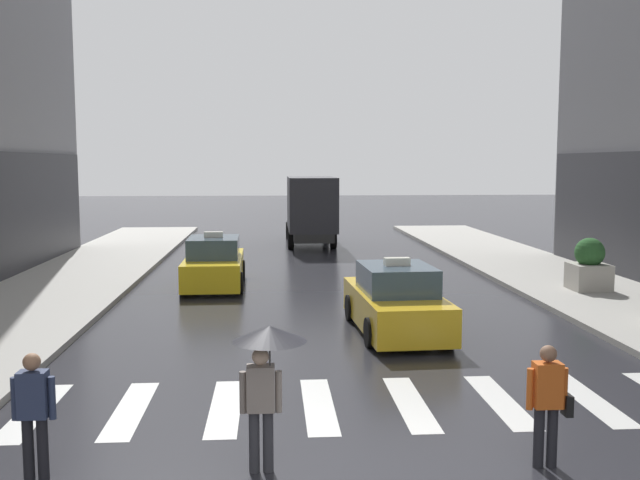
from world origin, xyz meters
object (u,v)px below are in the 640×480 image
at_px(pedestrian_with_umbrella, 266,358).
at_px(pedestrian_plain_coat, 34,408).
at_px(planter_mid_block, 589,266).
at_px(taxi_lead, 396,302).
at_px(taxi_second, 214,264).
at_px(box_truck, 310,207).
at_px(pedestrian_with_handbag, 548,399).

height_order(pedestrian_with_umbrella, pedestrian_plain_coat, pedestrian_with_umbrella).
bearing_deg(planter_mid_block, taxi_lead, -146.72).
height_order(taxi_second, pedestrian_plain_coat, taxi_second).
height_order(taxi_second, box_truck, box_truck).
xyz_separation_m(taxi_second, pedestrian_plain_coat, (-1.13, -14.27, 0.21)).
distance_m(box_truck, pedestrian_plain_coat, 26.36).
height_order(taxi_second, pedestrian_with_handbag, taxi_second).
relative_size(taxi_lead, planter_mid_block, 2.89).
xyz_separation_m(pedestrian_with_umbrella, pedestrian_with_handbag, (3.69, -0.12, -0.58)).
distance_m(pedestrian_with_umbrella, planter_mid_block, 15.45).
bearing_deg(taxi_lead, pedestrian_with_handbag, -84.97).
relative_size(taxi_second, pedestrian_with_handbag, 2.77).
bearing_deg(pedestrian_with_handbag, taxi_lead, 95.03).
bearing_deg(taxi_lead, pedestrian_with_umbrella, -111.78).
relative_size(taxi_lead, pedestrian_plain_coat, 2.80).
relative_size(taxi_second, planter_mid_block, 2.85).
xyz_separation_m(box_truck, pedestrian_with_umbrella, (-1.99, -25.83, -0.34)).
height_order(taxi_second, planter_mid_block, taxi_second).
height_order(taxi_lead, box_truck, box_truck).
distance_m(taxi_second, pedestrian_plain_coat, 14.32).
relative_size(taxi_second, pedestrian_plain_coat, 2.77).
xyz_separation_m(pedestrian_with_umbrella, pedestrian_plain_coat, (-2.93, -0.05, -0.58)).
xyz_separation_m(taxi_lead, pedestrian_plain_coat, (-5.94, -7.59, 0.21)).
height_order(taxi_lead, pedestrian_plain_coat, taxi_lead).
bearing_deg(taxi_lead, pedestrian_plain_coat, -128.05).
height_order(taxi_lead, pedestrian_with_handbag, taxi_lead).
bearing_deg(planter_mid_block, box_truck, 119.26).
xyz_separation_m(taxi_second, planter_mid_block, (11.55, -2.25, 0.15)).
bearing_deg(pedestrian_plain_coat, planter_mid_block, 43.45).
bearing_deg(pedestrian_with_umbrella, pedestrian_with_handbag, -1.82).
distance_m(box_truck, pedestrian_with_umbrella, 25.91).
xyz_separation_m(taxi_second, pedestrian_with_handbag, (5.48, -14.33, 0.21)).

